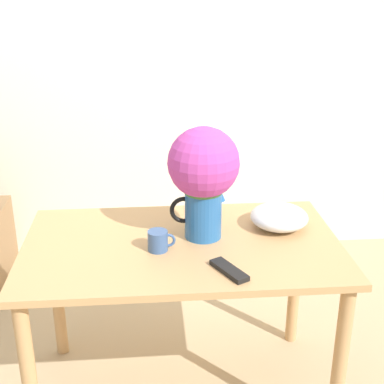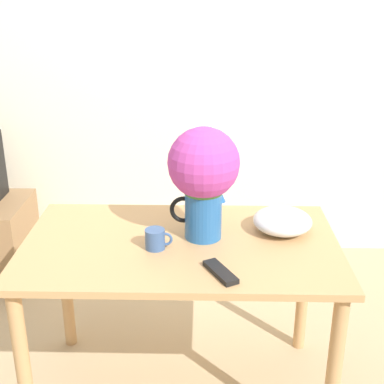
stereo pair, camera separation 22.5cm
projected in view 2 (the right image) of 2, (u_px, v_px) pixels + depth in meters
wall_back at (188, 68)px, 3.49m from camera, size 8.00×0.05×2.60m
table at (181, 266)px, 2.32m from camera, size 1.35×0.80×0.79m
flower_vase at (204, 173)px, 2.22m from camera, size 0.30×0.30×0.49m
coffee_mug at (156, 239)px, 2.21m from camera, size 0.12×0.08×0.09m
white_bowl at (282, 221)px, 2.36m from camera, size 0.26×0.26×0.10m
remote_control at (220, 272)px, 2.03m from camera, size 0.14×0.19×0.02m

